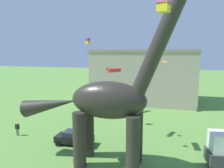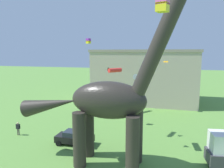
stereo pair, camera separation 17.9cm
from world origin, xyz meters
name	(u,v)px [view 1 (the left image)]	position (x,y,z in m)	size (l,w,h in m)	color
dinosaur_sculpture	(108,100)	(-1.67, 5.40, 6.06)	(16.04, 3.40, 16.76)	#2D2823
parked_sedan_left	(74,138)	(-6.43, 8.50, 0.81)	(4.22, 2.01, 1.55)	black
person_near_flyer	(17,128)	(-14.41, 9.21, 1.01)	(0.62, 0.28, 1.67)	#6B6056
kite_mid_left	(164,4)	(3.12, -0.18, 12.96)	(0.77, 0.77, 0.88)	pink
kite_near_high	(88,41)	(-7.18, 15.15, 11.76)	(0.63, 0.63, 0.70)	purple
kite_drifting	(165,62)	(2.85, 24.87, 8.65)	(0.83, 0.65, 0.98)	orange
kite_high_right	(144,77)	(1.07, 9.73, 7.76)	(1.85, 2.11, 0.61)	#19B2B7
kite_mid_center	(113,70)	(-5.57, 22.64, 7.26)	(2.63, 2.53, 0.74)	red
background_building_block	(144,76)	(-1.40, 32.70, 5.38)	(20.63, 11.94, 10.73)	#B7A893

